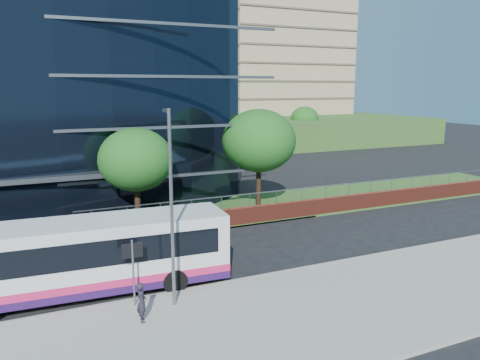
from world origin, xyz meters
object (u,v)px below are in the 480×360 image
pedestrian (142,302)px  city_bus (90,256)px  tree_far_c (136,160)px  tree_far_d (259,141)px  street_sign (133,259)px  streetlight_east (171,203)px  tree_dist_e (212,120)px  tree_dist_f (305,118)px

pedestrian → city_bus: bearing=26.0°
tree_far_c → city_bus: (-3.91, -8.41, -2.78)m
tree_far_d → street_sign: bearing=-134.8°
streetlight_east → pedestrian: 3.92m
tree_dist_e → streetlight_east: bearing=-113.1°
tree_far_c → city_bus: bearing=-114.9°
tree_far_d → streetlight_east: size_ratio=0.93×
city_bus → pedestrian: 3.98m
street_sign → tree_dist_f: tree_dist_f is taller
city_bus → pedestrian: size_ratio=7.95×
streetlight_east → tree_far_c: bearing=84.9°
tree_dist_f → tree_far_d: bearing=-126.9°
streetlight_east → street_sign: bearing=158.6°
tree_dist_e → streetlight_east: 45.85m
tree_dist_e → city_bus: 44.70m
tree_dist_e → pedestrian: 47.39m
tree_far_d → pedestrian: tree_far_d is taller
street_sign → tree_far_d: (11.50, 11.59, 3.04)m
city_bus → pedestrian: city_bus is taller
tree_far_c → tree_dist_e: (17.00, 31.00, 0.00)m
tree_far_d → city_bus: bearing=-143.9°
tree_far_c → streetlight_east: streetlight_east is taller
tree_far_d → tree_dist_e: size_ratio=1.14×
street_sign → tree_far_d: bearing=45.2°
street_sign → city_bus: size_ratio=0.23×
tree_dist_f → streetlight_east: (-34.00, -44.17, 0.23)m
pedestrian → tree_far_c: bearing=-6.8°
tree_dist_f → streetlight_east: streetlight_east is taller
street_sign → pedestrian: street_sign is taller
tree_dist_f → city_bus: 55.52m
tree_dist_f → city_bus: bearing=-131.7°
streetlight_east → tree_far_d: bearing=50.6°
tree_dist_e → street_sign: bearing=-115.1°
street_sign → streetlight_east: bearing=-21.4°
tree_dist_f → street_sign: bearing=-129.2°
tree_far_c → pedestrian: bearing=-101.8°
tree_far_d → pedestrian: size_ratio=4.79×
tree_dist_f → streetlight_east: 55.74m
street_sign → city_bus: 2.62m
tree_dist_e → tree_dist_f: size_ratio=1.08×
street_sign → tree_far_d: size_ratio=0.38×
city_bus → tree_far_c: bearing=68.2°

